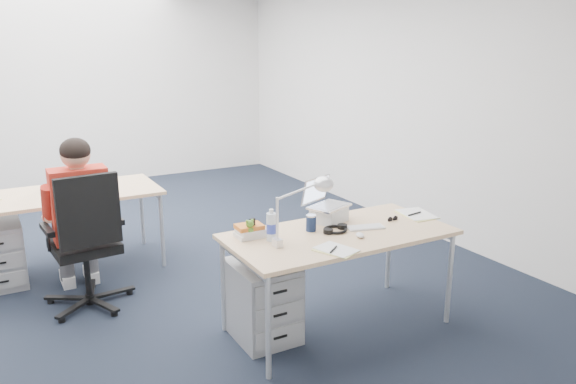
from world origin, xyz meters
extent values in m
plane|color=black|center=(0.00, 0.00, 0.00)|extent=(7.00, 7.00, 0.00)
cube|color=silver|center=(0.00, 3.50, 1.40)|extent=(6.00, 0.02, 2.80)
cube|color=silver|center=(0.00, -3.50, 1.40)|extent=(6.00, 0.02, 2.80)
cube|color=silver|center=(3.00, 0.00, 1.40)|extent=(0.02, 7.00, 2.80)
cube|color=tan|center=(0.96, -1.88, 0.71)|extent=(1.60, 0.80, 0.03)
cylinder|color=#B7BABC|center=(0.21, -2.23, 0.35)|extent=(0.04, 0.04, 0.70)
cylinder|color=#B7BABC|center=(1.71, -2.23, 0.35)|extent=(0.04, 0.04, 0.70)
cylinder|color=#B7BABC|center=(0.21, -1.53, 0.35)|extent=(0.04, 0.04, 0.70)
cylinder|color=#B7BABC|center=(1.71, -1.53, 0.35)|extent=(0.04, 0.04, 0.70)
cube|color=tan|center=(-0.56, 0.21, 0.71)|extent=(1.60, 0.80, 0.03)
cylinder|color=#B7BABC|center=(0.19, -0.14, 0.35)|extent=(0.04, 0.04, 0.70)
cylinder|color=#B7BABC|center=(0.19, 0.56, 0.35)|extent=(0.04, 0.04, 0.70)
cylinder|color=black|center=(-0.56, -0.62, 0.27)|extent=(0.05, 0.05, 0.43)
cube|color=black|center=(-0.56, -0.62, 0.49)|extent=(0.51, 0.51, 0.08)
cube|color=black|center=(-0.55, -0.85, 0.84)|extent=(0.45, 0.09, 0.54)
cube|color=red|center=(-0.56, -0.61, 0.83)|extent=(0.42, 0.22, 0.57)
sphere|color=tan|center=(-0.56, -0.61, 1.22)|extent=(0.22, 0.22, 0.22)
cube|color=#929396|center=(0.42, -1.75, 0.28)|extent=(0.40, 0.50, 0.55)
cube|color=white|center=(1.18, -1.90, 0.74)|extent=(0.29, 0.18, 0.01)
ellipsoid|color=white|center=(1.03, -2.04, 0.75)|extent=(0.08, 0.10, 0.03)
cylinder|color=#152344|center=(0.81, -1.76, 0.79)|extent=(0.09, 0.09, 0.12)
cylinder|color=silver|center=(0.47, -1.80, 0.84)|extent=(0.07, 0.07, 0.22)
cube|color=silver|center=(0.37, -1.66, 0.77)|extent=(0.23, 0.20, 0.09)
cube|color=black|center=(0.38, -1.68, 0.80)|extent=(0.04, 0.04, 0.14)
cube|color=#E7E586|center=(0.74, -2.17, 0.73)|extent=(0.26, 0.31, 0.01)
cube|color=#E7E586|center=(1.71, -1.84, 0.74)|extent=(0.26, 0.33, 0.01)
cylinder|color=white|center=(-0.19, 0.32, 0.78)|extent=(0.06, 0.06, 0.09)
camera|label=1|loc=(-1.18, -4.98, 2.03)|focal=35.00mm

